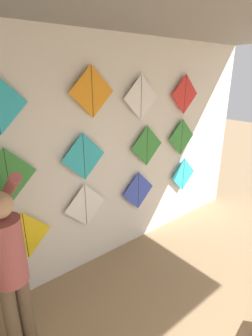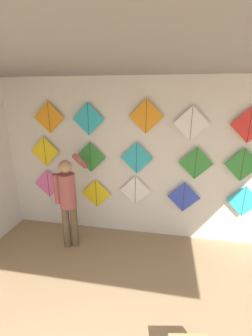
% 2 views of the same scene
% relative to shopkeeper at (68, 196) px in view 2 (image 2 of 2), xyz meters
% --- Properties ---
extents(back_panel, '(5.78, 0.06, 2.80)m').
position_rel_shopkeeper_xyz_m(back_panel, '(1.12, 0.63, 0.47)').
color(back_panel, silver).
rests_on(back_panel, ground).
extents(ceiling_slab, '(5.78, 4.25, 0.04)m').
position_rel_shopkeeper_xyz_m(ceiling_slab, '(1.12, -1.12, 1.89)').
color(ceiling_slab, gray).
extents(shopkeeper, '(0.41, 0.62, 1.66)m').
position_rel_shopkeeper_xyz_m(shopkeeper, '(0.00, 0.00, 0.00)').
color(shopkeeper, brown).
rests_on(shopkeeper, ground).
extents(kite_0, '(0.55, 0.04, 0.76)m').
position_rel_shopkeeper_xyz_m(kite_0, '(-0.65, 0.54, -0.08)').
color(kite_0, pink).
extents(kite_1, '(0.55, 0.01, 0.55)m').
position_rel_shopkeeper_xyz_m(kite_1, '(0.30, 0.54, -0.17)').
color(kite_1, yellow).
extents(kite_2, '(0.55, 0.01, 0.55)m').
position_rel_shopkeeper_xyz_m(kite_2, '(1.03, 0.54, -0.06)').
color(kite_2, white).
extents(kite_3, '(0.55, 0.01, 0.55)m').
position_rel_shopkeeper_xyz_m(kite_3, '(1.87, 0.54, -0.11)').
color(kite_3, blue).
extents(kite_4, '(0.55, 0.01, 0.55)m').
position_rel_shopkeeper_xyz_m(kite_4, '(2.84, 0.54, -0.10)').
color(kite_4, '#28B2C6').
extents(kite_5, '(0.55, 0.01, 0.55)m').
position_rel_shopkeeper_xyz_m(kite_5, '(-0.64, 0.54, 0.59)').
color(kite_5, yellow).
extents(kite_6, '(0.55, 0.01, 0.55)m').
position_rel_shopkeeper_xyz_m(kite_6, '(0.22, 0.54, 0.53)').
color(kite_6, '#338C38').
extents(kite_7, '(0.55, 0.01, 0.55)m').
position_rel_shopkeeper_xyz_m(kite_7, '(1.04, 0.54, 0.55)').
color(kite_7, '#28B2C6').
extents(kite_8, '(0.55, 0.01, 0.55)m').
position_rel_shopkeeper_xyz_m(kite_8, '(2.02, 0.54, 0.51)').
color(kite_8, '#338C38').
extents(kite_9, '(0.55, 0.01, 0.55)m').
position_rel_shopkeeper_xyz_m(kite_9, '(2.73, 0.54, 0.53)').
color(kite_9, '#338C38').
extents(kite_10, '(0.55, 0.01, 0.55)m').
position_rel_shopkeeper_xyz_m(kite_10, '(-0.49, 0.54, 1.20)').
color(kite_10, orange).
extents(kite_11, '(0.55, 0.01, 0.55)m').
position_rel_shopkeeper_xyz_m(kite_11, '(0.22, 0.54, 1.19)').
color(kite_11, '#28B2C6').
extents(kite_12, '(0.55, 0.01, 0.55)m').
position_rel_shopkeeper_xyz_m(kite_12, '(1.19, 0.54, 1.25)').
color(kite_12, orange).
extents(kite_13, '(0.55, 0.01, 0.55)m').
position_rel_shopkeeper_xyz_m(kite_13, '(1.89, 0.54, 1.15)').
color(kite_13, white).
extents(kite_14, '(0.55, 0.01, 0.55)m').
position_rel_shopkeeper_xyz_m(kite_14, '(2.74, 0.54, 1.15)').
color(kite_14, red).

